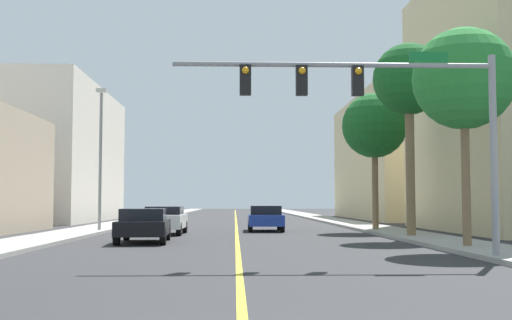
{
  "coord_description": "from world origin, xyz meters",
  "views": [
    {
      "loc": [
        -0.11,
        -5.73,
        1.63
      ],
      "look_at": [
        0.81,
        21.88,
        3.44
      ],
      "focal_mm": 44.71,
      "sensor_mm": 36.0,
      "label": 1
    }
  ],
  "objects_px": {
    "street_lamp": "(100,151)",
    "palm_near": "(464,80)",
    "palm_mid": "(409,81)",
    "palm_far": "(374,126)",
    "traffic_signal_mast": "(382,102)",
    "car_black": "(144,225)",
    "car_white": "(165,220)",
    "car_blue": "(265,218)"
  },
  "relations": [
    {
      "from": "street_lamp",
      "to": "palm_near",
      "type": "height_order",
      "value": "street_lamp"
    },
    {
      "from": "traffic_signal_mast",
      "to": "car_white",
      "type": "distance_m",
      "value": 16.78
    },
    {
      "from": "palm_mid",
      "to": "palm_near",
      "type": "bearing_deg",
      "value": -89.65
    },
    {
      "from": "palm_near",
      "to": "car_black",
      "type": "xyz_separation_m",
      "value": [
        -11.48,
        4.21,
        -5.1
      ]
    },
    {
      "from": "palm_near",
      "to": "traffic_signal_mast",
      "type": "bearing_deg",
      "value": -134.4
    },
    {
      "from": "palm_far",
      "to": "car_blue",
      "type": "height_order",
      "value": "palm_far"
    },
    {
      "from": "palm_mid",
      "to": "car_white",
      "type": "distance_m",
      "value": 13.54
    },
    {
      "from": "palm_mid",
      "to": "car_white",
      "type": "height_order",
      "value": "palm_mid"
    },
    {
      "from": "car_black",
      "to": "car_white",
      "type": "xyz_separation_m",
      "value": [
        0.12,
        6.45,
        0.02
      ]
    },
    {
      "from": "palm_mid",
      "to": "traffic_signal_mast",
      "type": "bearing_deg",
      "value": -109.45
    },
    {
      "from": "traffic_signal_mast",
      "to": "car_blue",
      "type": "height_order",
      "value": "traffic_signal_mast"
    },
    {
      "from": "street_lamp",
      "to": "palm_far",
      "type": "distance_m",
      "value": 14.94
    },
    {
      "from": "traffic_signal_mast",
      "to": "palm_mid",
      "type": "height_order",
      "value": "palm_mid"
    },
    {
      "from": "street_lamp",
      "to": "car_black",
      "type": "xyz_separation_m",
      "value": [
        3.52,
        -8.41,
        -3.61
      ]
    },
    {
      "from": "car_black",
      "to": "car_white",
      "type": "height_order",
      "value": "car_white"
    },
    {
      "from": "palm_near",
      "to": "street_lamp",
      "type": "bearing_deg",
      "value": 139.92
    },
    {
      "from": "traffic_signal_mast",
      "to": "car_black",
      "type": "distance_m",
      "value": 11.75
    },
    {
      "from": "traffic_signal_mast",
      "to": "palm_far",
      "type": "height_order",
      "value": "palm_far"
    },
    {
      "from": "palm_far",
      "to": "traffic_signal_mast",
      "type": "bearing_deg",
      "value": -101.85
    },
    {
      "from": "palm_mid",
      "to": "car_white",
      "type": "bearing_deg",
      "value": 160.59
    },
    {
      "from": "car_blue",
      "to": "car_black",
      "type": "xyz_separation_m",
      "value": [
        -5.33,
        -9.8,
        -0.0
      ]
    },
    {
      "from": "palm_mid",
      "to": "palm_far",
      "type": "distance_m",
      "value": 6.79
    },
    {
      "from": "palm_far",
      "to": "car_black",
      "type": "relative_size",
      "value": 1.76
    },
    {
      "from": "street_lamp",
      "to": "car_white",
      "type": "bearing_deg",
      "value": -28.22
    },
    {
      "from": "street_lamp",
      "to": "car_black",
      "type": "height_order",
      "value": "street_lamp"
    },
    {
      "from": "palm_far",
      "to": "car_black",
      "type": "distance_m",
      "value": 15.42
    },
    {
      "from": "palm_near",
      "to": "palm_mid",
      "type": "distance_m",
      "value": 6.79
    },
    {
      "from": "street_lamp",
      "to": "palm_mid",
      "type": "height_order",
      "value": "palm_mid"
    },
    {
      "from": "car_black",
      "to": "car_white",
      "type": "distance_m",
      "value": 6.45
    },
    {
      "from": "street_lamp",
      "to": "car_white",
      "type": "xyz_separation_m",
      "value": [
        3.65,
        -1.96,
        -3.59
      ]
    },
    {
      "from": "palm_near",
      "to": "palm_mid",
      "type": "xyz_separation_m",
      "value": [
        -0.04,
        6.68,
        1.21
      ]
    },
    {
      "from": "traffic_signal_mast",
      "to": "car_blue",
      "type": "xyz_separation_m",
      "value": [
        -2.4,
        17.84,
        -3.71
      ]
    },
    {
      "from": "street_lamp",
      "to": "car_black",
      "type": "relative_size",
      "value": 1.77
    },
    {
      "from": "palm_near",
      "to": "palm_far",
      "type": "relative_size",
      "value": 1.0
    },
    {
      "from": "palm_far",
      "to": "street_lamp",
      "type": "bearing_deg",
      "value": -177.16
    },
    {
      "from": "palm_near",
      "to": "car_black",
      "type": "distance_m",
      "value": 13.25
    },
    {
      "from": "palm_mid",
      "to": "car_white",
      "type": "relative_size",
      "value": 2.11
    },
    {
      "from": "palm_near",
      "to": "car_black",
      "type": "bearing_deg",
      "value": 159.85
    },
    {
      "from": "palm_near",
      "to": "palm_mid",
      "type": "height_order",
      "value": "palm_mid"
    },
    {
      "from": "traffic_signal_mast",
      "to": "car_black",
      "type": "relative_size",
      "value": 2.14
    },
    {
      "from": "palm_near",
      "to": "car_white",
      "type": "relative_size",
      "value": 1.83
    },
    {
      "from": "street_lamp",
      "to": "palm_near",
      "type": "bearing_deg",
      "value": -40.08
    }
  ]
}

